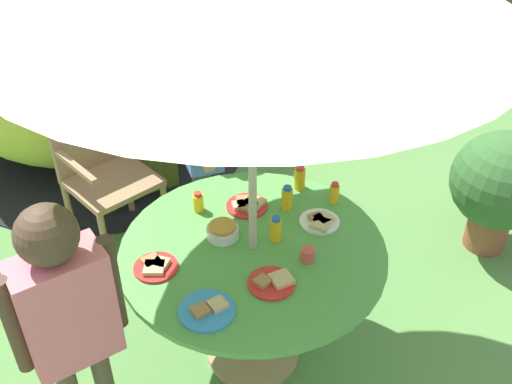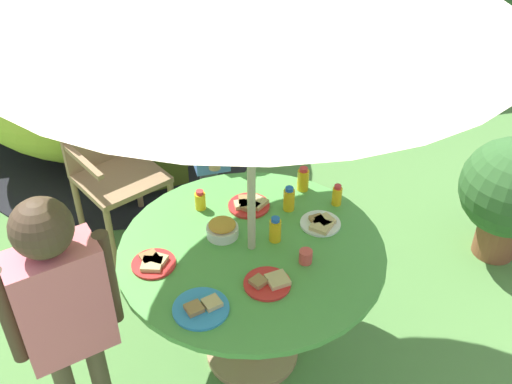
{
  "view_description": "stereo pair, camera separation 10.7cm",
  "coord_description": "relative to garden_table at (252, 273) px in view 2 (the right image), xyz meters",
  "views": [
    {
      "loc": [
        -0.58,
        -1.95,
        2.51
      ],
      "look_at": [
        0.05,
        0.1,
        0.96
      ],
      "focal_mm": 41.85,
      "sensor_mm": 36.0,
      "label": 1
    },
    {
      "loc": [
        -0.48,
        -1.98,
        2.51
      ],
      "look_at": [
        0.05,
        0.1,
        0.96
      ],
      "focal_mm": 41.85,
      "sensor_mm": 36.0,
      "label": 2
    }
  ],
  "objects": [
    {
      "name": "plate_mid_right",
      "position": [
        0.06,
        0.3,
        0.17
      ],
      "size": [
        0.21,
        0.21,
        0.03
      ],
      "color": "red",
      "rests_on": "garden_table"
    },
    {
      "name": "snack_bowl",
      "position": [
        -0.11,
        0.11,
        0.2
      ],
      "size": [
        0.15,
        0.15,
        0.08
      ],
      "color": "white",
      "rests_on": "garden_table"
    },
    {
      "name": "plate_near_left",
      "position": [
        0.01,
        -0.25,
        0.17
      ],
      "size": [
        0.2,
        0.2,
        0.03
      ],
      "color": "red",
      "rests_on": "garden_table"
    },
    {
      "name": "potted_plant",
      "position": [
        1.66,
        0.4,
        -0.1
      ],
      "size": [
        0.6,
        0.6,
        0.8
      ],
      "color": "brown",
      "rests_on": "ground_plane"
    },
    {
      "name": "garden_table",
      "position": [
        0.0,
        0.0,
        0.0
      ],
      "size": [
        1.21,
        1.21,
        0.73
      ],
      "color": "tan",
      "rests_on": "ground_plane"
    },
    {
      "name": "child_in_blue_shirt",
      "position": [
        -0.03,
        0.97,
        0.3
      ],
      "size": [
        0.23,
        0.46,
        1.36
      ],
      "rotation": [
        0.0,
        0.0,
        -1.54
      ],
      "color": "#3F3F47",
      "rests_on": "ground_plane"
    },
    {
      "name": "plate_near_right",
      "position": [
        0.35,
        0.07,
        0.17
      ],
      "size": [
        0.19,
        0.2,
        0.03
      ],
      "color": "white",
      "rests_on": "garden_table"
    },
    {
      "name": "juice_bottle_far_right",
      "position": [
        0.48,
        0.21,
        0.21
      ],
      "size": [
        0.05,
        0.05,
        0.11
      ],
      "color": "yellow",
      "rests_on": "garden_table"
    },
    {
      "name": "cup_near",
      "position": [
        0.21,
        -0.15,
        0.19
      ],
      "size": [
        0.06,
        0.06,
        0.06
      ],
      "primitive_type": "cylinder",
      "color": "#E04C47",
      "rests_on": "garden_table"
    },
    {
      "name": "plate_center_back",
      "position": [
        -0.29,
        -0.32,
        0.17
      ],
      "size": [
        0.23,
        0.23,
        0.03
      ],
      "color": "#338CD8",
      "rests_on": "garden_table"
    },
    {
      "name": "wooden_chair",
      "position": [
        -0.59,
        1.2,
        -0.04
      ],
      "size": [
        0.63,
        0.62,
        0.93
      ],
      "rotation": [
        0.0,
        0.0,
        0.46
      ],
      "color": "#93704C",
      "rests_on": "ground_plane"
    },
    {
      "name": "child_in_pink_shirt",
      "position": [
        -0.81,
        -0.25,
        0.27
      ],
      "size": [
        0.43,
        0.28,
        1.32
      ],
      "rotation": [
        0.0,
        0.0,
        0.3
      ],
      "color": "brown",
      "rests_on": "ground_plane"
    },
    {
      "name": "ground_plane",
      "position": [
        0.0,
        0.0,
        -0.58
      ],
      "size": [
        10.0,
        10.0,
        0.02
      ],
      "primitive_type": "cube",
      "color": "#548442"
    },
    {
      "name": "juice_bottle_back_edge",
      "position": [
        -0.17,
        0.34,
        0.21
      ],
      "size": [
        0.05,
        0.05,
        0.1
      ],
      "color": "yellow",
      "rests_on": "garden_table"
    },
    {
      "name": "hedge_backdrop",
      "position": [
        0.0,
        3.27,
        0.24
      ],
      "size": [
        9.0,
        0.7,
        1.61
      ],
      "primitive_type": "cube",
      "color": "#33602D",
      "rests_on": "ground_plane"
    },
    {
      "name": "dome_tent",
      "position": [
        -0.55,
        2.29,
        0.24
      ],
      "size": [
        2.59,
        2.59,
        1.63
      ],
      "rotation": [
        0.0,
        0.0,
        0.19
      ],
      "color": "#B2C63F",
      "rests_on": "ground_plane"
    },
    {
      "name": "juice_bottle_far_left",
      "position": [
        0.24,
        0.23,
        0.22
      ],
      "size": [
        0.06,
        0.06,
        0.13
      ],
      "color": "yellow",
      "rests_on": "garden_table"
    },
    {
      "name": "juice_bottle_front_edge",
      "position": [
        0.12,
        0.02,
        0.22
      ],
      "size": [
        0.06,
        0.06,
        0.13
      ],
      "color": "yellow",
      "rests_on": "garden_table"
    },
    {
      "name": "juice_bottle_mid_left",
      "position": [
        0.36,
        0.37,
        0.22
      ],
      "size": [
        0.06,
        0.06,
        0.13
      ],
      "color": "yellow",
      "rests_on": "garden_table"
    },
    {
      "name": "plate_center_front",
      "position": [
        -0.44,
        -0.01,
        0.17
      ],
      "size": [
        0.19,
        0.19,
        0.03
      ],
      "color": "red",
      "rests_on": "garden_table"
    }
  ]
}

